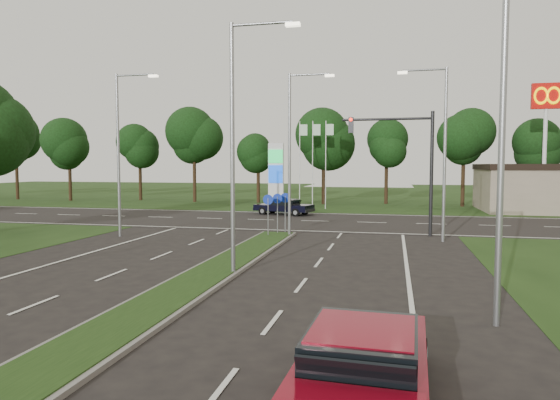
# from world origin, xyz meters

# --- Properties ---
(ground) EXTENTS (160.00, 160.00, 0.00)m
(ground) POSITION_xyz_m (0.00, 0.00, 0.00)
(ground) COLOR black
(ground) RESTS_ON ground
(verge_far) EXTENTS (160.00, 50.00, 0.02)m
(verge_far) POSITION_xyz_m (0.00, 55.00, 0.00)
(verge_far) COLOR #1B3210
(verge_far) RESTS_ON ground
(cross_road) EXTENTS (160.00, 12.00, 0.02)m
(cross_road) POSITION_xyz_m (0.00, 24.00, 0.00)
(cross_road) COLOR black
(cross_road) RESTS_ON ground
(median_kerb) EXTENTS (2.00, 26.00, 0.12)m
(median_kerb) POSITION_xyz_m (0.00, 4.00, 0.06)
(median_kerb) COLOR slate
(median_kerb) RESTS_ON ground
(streetlight_median_near) EXTENTS (2.53, 0.22, 9.00)m
(streetlight_median_near) POSITION_xyz_m (1.00, 6.00, 5.08)
(streetlight_median_near) COLOR gray
(streetlight_median_near) RESTS_ON ground
(streetlight_median_far) EXTENTS (2.53, 0.22, 9.00)m
(streetlight_median_far) POSITION_xyz_m (1.00, 16.00, 5.08)
(streetlight_median_far) COLOR gray
(streetlight_median_far) RESTS_ON ground
(streetlight_left_far) EXTENTS (2.53, 0.22, 9.00)m
(streetlight_left_far) POSITION_xyz_m (-8.30, 14.00, 5.08)
(streetlight_left_far) COLOR gray
(streetlight_left_far) RESTS_ON ground
(streetlight_right_far) EXTENTS (2.53, 0.22, 9.00)m
(streetlight_right_far) POSITION_xyz_m (8.80, 16.00, 5.08)
(streetlight_right_far) COLOR gray
(streetlight_right_far) RESTS_ON ground
(streetlight_right_near) EXTENTS (2.53, 0.22, 9.00)m
(streetlight_right_near) POSITION_xyz_m (8.80, 2.00, 5.08)
(streetlight_right_near) COLOR gray
(streetlight_right_near) RESTS_ON ground
(traffic_signal) EXTENTS (5.10, 0.42, 7.00)m
(traffic_signal) POSITION_xyz_m (7.19, 18.00, 4.65)
(traffic_signal) COLOR black
(traffic_signal) RESTS_ON ground
(median_signs) EXTENTS (1.16, 1.76, 2.38)m
(median_signs) POSITION_xyz_m (0.00, 16.40, 1.71)
(median_signs) COLOR gray
(median_signs) RESTS_ON ground
(gas_pylon) EXTENTS (5.80, 1.26, 8.00)m
(gas_pylon) POSITION_xyz_m (-3.79, 33.05, 3.20)
(gas_pylon) COLOR silver
(gas_pylon) RESTS_ON ground
(mcdonalds_sign) EXTENTS (2.20, 0.47, 10.40)m
(mcdonalds_sign) POSITION_xyz_m (18.00, 31.97, 7.99)
(mcdonalds_sign) COLOR silver
(mcdonalds_sign) RESTS_ON ground
(treeline_far) EXTENTS (6.00, 6.00, 9.90)m
(treeline_far) POSITION_xyz_m (0.10, 39.93, 6.83)
(treeline_far) COLOR black
(treeline_far) RESTS_ON ground
(red_sedan) EXTENTS (2.27, 5.06, 1.37)m
(red_sedan) POSITION_xyz_m (6.00, -3.00, 0.73)
(red_sedan) COLOR maroon
(red_sedan) RESTS_ON ground
(navy_sedan) EXTENTS (4.91, 2.94, 1.26)m
(navy_sedan) POSITION_xyz_m (-2.15, 27.99, 0.68)
(navy_sedan) COLOR black
(navy_sedan) RESTS_ON ground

